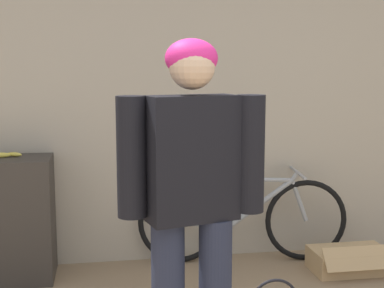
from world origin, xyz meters
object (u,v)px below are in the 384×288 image
(bicycle, at_px, (243,218))
(cardboard_box, at_px, (349,260))
(person, at_px, (192,190))
(banana, at_px, (1,155))

(bicycle, relative_size, cardboard_box, 2.87)
(person, distance_m, cardboard_box, 1.94)
(person, distance_m, bicycle, 1.68)
(person, relative_size, banana, 5.55)
(banana, distance_m, cardboard_box, 2.60)
(bicycle, xyz_separation_m, banana, (-1.74, -0.02, 0.54))
(cardboard_box, bearing_deg, person, -140.77)
(banana, xyz_separation_m, cardboard_box, (2.46, -0.31, -0.80))
(banana, bearing_deg, cardboard_box, -7.09)
(person, height_order, banana, person)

